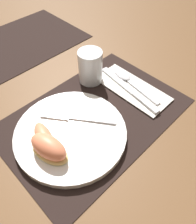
{
  "coord_description": "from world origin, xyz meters",
  "views": [
    {
      "loc": [
        -0.25,
        -0.27,
        0.44
      ],
      "look_at": [
        0.0,
        -0.01,
        0.02
      ],
      "focal_mm": 35.0,
      "sensor_mm": 36.0,
      "label": 1
    }
  ],
  "objects_px": {
    "plate": "(71,133)",
    "fork": "(72,117)",
    "juice_glass": "(90,68)",
    "citrus_wedge_1": "(49,148)",
    "citrus_wedge_0": "(45,140)",
    "spoon": "(128,79)",
    "knife": "(130,90)"
  },
  "relations": [
    {
      "from": "spoon",
      "to": "fork",
      "type": "relative_size",
      "value": 1.1
    },
    {
      "from": "juice_glass",
      "to": "citrus_wedge_1",
      "type": "distance_m",
      "value": 0.27
    },
    {
      "from": "fork",
      "to": "citrus_wedge_1",
      "type": "relative_size",
      "value": 1.62
    },
    {
      "from": "juice_glass",
      "to": "citrus_wedge_0",
      "type": "height_order",
      "value": "juice_glass"
    },
    {
      "from": "fork",
      "to": "juice_glass",
      "type": "bearing_deg",
      "value": 30.77
    },
    {
      "from": "citrus_wedge_1",
      "to": "citrus_wedge_0",
      "type": "bearing_deg",
      "value": 73.85
    },
    {
      "from": "citrus_wedge_0",
      "to": "plate",
      "type": "bearing_deg",
      "value": -10.6
    },
    {
      "from": "plate",
      "to": "fork",
      "type": "relative_size",
      "value": 1.62
    },
    {
      "from": "juice_glass",
      "to": "fork",
      "type": "xyz_separation_m",
      "value": [
        -0.14,
        -0.09,
        -0.02
      ]
    },
    {
      "from": "juice_glass",
      "to": "fork",
      "type": "distance_m",
      "value": 0.17
    },
    {
      "from": "fork",
      "to": "citrus_wedge_0",
      "type": "xyz_separation_m",
      "value": [
        -0.09,
        -0.02,
        0.01
      ]
    },
    {
      "from": "juice_glass",
      "to": "citrus_wedge_1",
      "type": "xyz_separation_m",
      "value": [
        -0.24,
        -0.13,
        -0.01
      ]
    },
    {
      "from": "plate",
      "to": "fork",
      "type": "distance_m",
      "value": 0.04
    },
    {
      "from": "citrus_wedge_1",
      "to": "juice_glass",
      "type": "bearing_deg",
      "value": 27.65
    },
    {
      "from": "knife",
      "to": "citrus_wedge_0",
      "type": "bearing_deg",
      "value": 177.27
    },
    {
      "from": "plate",
      "to": "citrus_wedge_0",
      "type": "relative_size",
      "value": 2.37
    },
    {
      "from": "plate",
      "to": "spoon",
      "type": "height_order",
      "value": "plate"
    },
    {
      "from": "juice_glass",
      "to": "knife",
      "type": "bearing_deg",
      "value": -68.75
    },
    {
      "from": "plate",
      "to": "juice_glass",
      "type": "relative_size",
      "value": 2.76
    },
    {
      "from": "citrus_wedge_0",
      "to": "citrus_wedge_1",
      "type": "distance_m",
      "value": 0.03
    },
    {
      "from": "fork",
      "to": "plate",
      "type": "bearing_deg",
      "value": -137.4
    },
    {
      "from": "plate",
      "to": "citrus_wedge_1",
      "type": "xyz_separation_m",
      "value": [
        -0.07,
        -0.01,
        0.03
      ]
    },
    {
      "from": "fork",
      "to": "citrus_wedge_1",
      "type": "distance_m",
      "value": 0.11
    },
    {
      "from": "juice_glass",
      "to": "citrus_wedge_1",
      "type": "relative_size",
      "value": 0.95
    },
    {
      "from": "juice_glass",
      "to": "fork",
      "type": "relative_size",
      "value": 0.59
    },
    {
      "from": "spoon",
      "to": "plate",
      "type": "bearing_deg",
      "value": -172.87
    },
    {
      "from": "juice_glass",
      "to": "fork",
      "type": "bearing_deg",
      "value": -149.23
    },
    {
      "from": "plate",
      "to": "citrus_wedge_1",
      "type": "bearing_deg",
      "value": -168.82
    },
    {
      "from": "knife",
      "to": "citrus_wedge_0",
      "type": "xyz_separation_m",
      "value": [
        -0.28,
        0.01,
        0.02
      ]
    },
    {
      "from": "plate",
      "to": "fork",
      "type": "bearing_deg",
      "value": 42.6
    },
    {
      "from": "plate",
      "to": "citrus_wedge_0",
      "type": "bearing_deg",
      "value": 169.4
    },
    {
      "from": "citrus_wedge_1",
      "to": "plate",
      "type": "bearing_deg",
      "value": 11.18
    }
  ]
}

